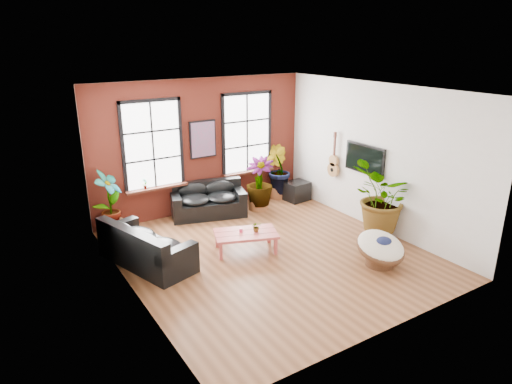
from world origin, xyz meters
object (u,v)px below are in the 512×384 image
sofa_left (144,247)px  papasan_chair (381,248)px  coffee_table (246,235)px  sofa_back (208,200)px

sofa_left → papasan_chair: (4.07, -2.61, -0.01)m
coffee_table → papasan_chair: papasan_chair is taller
sofa_back → coffee_table: sofa_back is taller
coffee_table → papasan_chair: bearing=-25.9°
sofa_left → papasan_chair: size_ratio=2.27×
coffee_table → sofa_left: bearing=-175.0°
sofa_back → coffee_table: size_ratio=1.36×
sofa_back → papasan_chair: sofa_back is taller
sofa_back → sofa_left: size_ratio=0.88×
sofa_left → sofa_back: bearing=-69.6°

